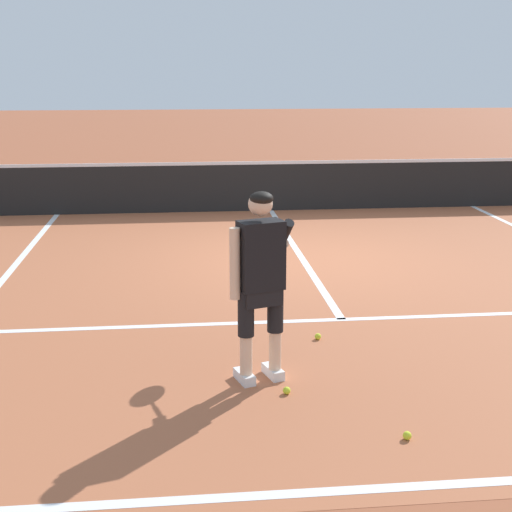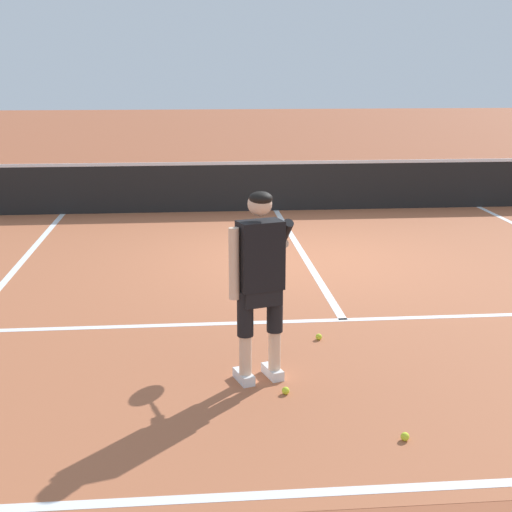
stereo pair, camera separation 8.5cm
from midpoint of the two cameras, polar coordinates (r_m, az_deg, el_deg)
The scene contains 10 objects.
ground_plane at distance 10.58m, azimuth 4.20°, elevation -0.26°, with size 80.00×80.00×0.00m, color #9E5133.
court_inner_surface at distance 9.54m, azimuth 5.25°, elevation -1.93°, with size 10.98×10.10×0.00m, color #B2603D.
line_baseline at distance 5.23m, azimuth 15.19°, elevation -17.10°, with size 10.98×0.10×0.01m, color white.
line_service at distance 8.10m, azimuth 7.21°, elevation -5.02°, with size 8.23×0.10×0.01m, color white.
line_centre_service at distance 11.11m, azimuth 3.74°, elevation 0.49°, with size 0.10×6.40×0.01m, color white.
tennis_net at distance 14.12m, azimuth 1.78°, elevation 5.60°, with size 11.96×0.08×1.07m.
tennis_player at distance 6.24m, azimuth 0.69°, elevation -1.40°, with size 0.58×1.22×1.71m.
tennis_ball_near_feet at distance 5.69m, azimuth 12.12°, elevation -13.77°, with size 0.07×0.07×0.07m, color #CCE02D.
tennis_ball_by_baseline at distance 7.50m, azimuth 5.31°, elevation -6.37°, with size 0.07×0.07×0.07m, color #CCE02D.
tennis_ball_mid_court at distance 6.29m, azimuth 2.75°, elevation -10.58°, with size 0.07×0.07×0.07m, color #CCE02D.
Camera 2 is at (-1.65, -10.09, 2.71)m, focal length 50.65 mm.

